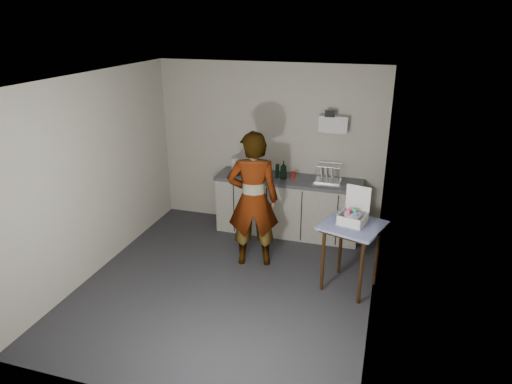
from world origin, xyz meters
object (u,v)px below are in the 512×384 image
(soda_can, at_px, (293,175))
(dish_rack, at_px, (328,177))
(paper_towel, at_px, (235,167))
(standing_man, at_px, (253,200))
(soap_bottle, at_px, (283,170))
(bakery_box, at_px, (353,215))
(side_table, at_px, (352,233))
(dark_bottle, at_px, (277,171))
(kitchen_counter, at_px, (288,207))

(soda_can, bearing_deg, dish_rack, 3.06)
(paper_towel, bearing_deg, standing_man, -58.71)
(soda_can, distance_m, dish_rack, 0.52)
(paper_towel, bearing_deg, dish_rack, 5.24)
(standing_man, bearing_deg, dish_rack, -142.56)
(soap_bottle, height_order, bakery_box, bakery_box)
(dish_rack, bearing_deg, side_table, -69.44)
(dish_rack, distance_m, bakery_box, 1.40)
(side_table, xyz_separation_m, bakery_box, (-0.01, 0.05, 0.21))
(soap_bottle, relative_size, paper_towel, 1.05)
(dark_bottle, xyz_separation_m, paper_towel, (-0.66, -0.07, 0.02))
(kitchen_counter, xyz_separation_m, dish_rack, (0.59, 0.04, 0.54))
(kitchen_counter, height_order, paper_towel, paper_towel)
(standing_man, bearing_deg, soap_bottle, -115.02)
(standing_man, height_order, bakery_box, standing_man)
(dark_bottle, distance_m, bakery_box, 1.78)
(dark_bottle, height_order, paper_towel, paper_towel)
(soap_bottle, height_order, dark_bottle, soap_bottle)
(soda_can, bearing_deg, bakery_box, -51.49)
(standing_man, relative_size, soda_can, 16.76)
(soap_bottle, xyz_separation_m, dark_bottle, (-0.10, 0.03, -0.03))
(standing_man, xyz_separation_m, bakery_box, (1.33, -0.20, 0.04))
(side_table, bearing_deg, soap_bottle, 151.12)
(standing_man, xyz_separation_m, paper_towel, (-0.60, 0.98, 0.09))
(kitchen_counter, xyz_separation_m, paper_towel, (-0.84, -0.09, 0.61))
(kitchen_counter, relative_size, bakery_box, 5.18)
(kitchen_counter, relative_size, standing_man, 1.19)
(paper_towel, xyz_separation_m, bakery_box, (1.93, -1.18, -0.06))
(dish_rack, bearing_deg, dark_bottle, -175.38)
(standing_man, bearing_deg, dark_bottle, -109.34)
(standing_man, distance_m, soap_bottle, 1.05)
(dark_bottle, relative_size, bakery_box, 0.49)
(side_table, bearing_deg, bakery_box, 121.35)
(soap_bottle, bearing_deg, dish_rack, 7.46)
(bakery_box, bearing_deg, paper_towel, 162.86)
(paper_towel, bearing_deg, dark_bottle, 5.96)
(side_table, height_order, paper_towel, paper_towel)
(kitchen_counter, bearing_deg, bakery_box, -49.38)
(standing_man, distance_m, soda_can, 1.13)
(dish_rack, xyz_separation_m, bakery_box, (0.50, -1.31, 0.01))
(dark_bottle, distance_m, dish_rack, 0.77)
(soap_bottle, bearing_deg, standing_man, -99.22)
(soap_bottle, bearing_deg, soda_can, 22.41)
(kitchen_counter, xyz_separation_m, soap_bottle, (-0.08, -0.04, 0.62))
(soap_bottle, relative_size, bakery_box, 0.65)
(dark_bottle, height_order, dish_rack, dish_rack)
(dark_bottle, xyz_separation_m, bakery_box, (1.27, -1.25, -0.04))
(standing_man, distance_m, paper_towel, 1.15)
(soda_can, bearing_deg, soap_bottle, -157.59)
(soap_bottle, xyz_separation_m, dish_rack, (0.67, 0.09, -0.08))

